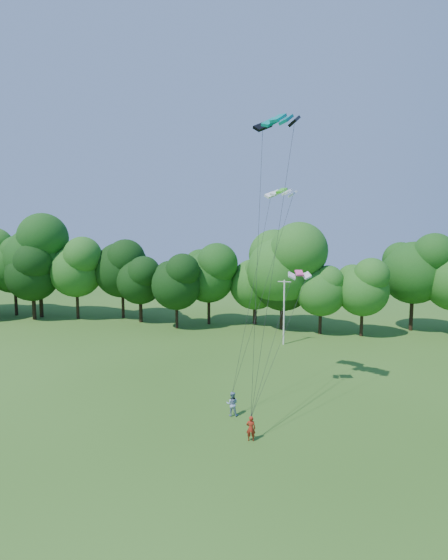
# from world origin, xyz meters

# --- Properties ---
(ground) EXTENTS (160.00, 160.00, 0.00)m
(ground) POSITION_xyz_m (0.00, 0.00, 0.00)
(ground) COLOR #2E5818
(ground) RESTS_ON ground
(utility_pole) EXTENTS (1.44, 0.18, 7.20)m
(utility_pole) POSITION_xyz_m (3.03, 28.49, 3.73)
(utility_pole) COLOR silver
(utility_pole) RESTS_ON ground
(kite_flyer_left) EXTENTS (0.62, 0.45, 1.57)m
(kite_flyer_left) POSITION_xyz_m (3.35, 5.95, 0.78)
(kite_flyer_left) COLOR #9E2514
(kite_flyer_left) RESTS_ON ground
(kite_flyer_right) EXTENTS (0.89, 0.73, 1.69)m
(kite_flyer_right) POSITION_xyz_m (1.48, 9.15, 0.85)
(kite_flyer_right) COLOR #89A0BF
(kite_flyer_right) RESTS_ON ground
(kite_teal) EXTENTS (3.24, 2.35, 0.78)m
(kite_teal) POSITION_xyz_m (4.18, 10.73, 20.02)
(kite_teal) COLOR #04857E
(kite_teal) RESTS_ON ground
(kite_green) EXTENTS (2.60, 1.89, 0.49)m
(kite_green) POSITION_xyz_m (4.05, 14.73, 15.67)
(kite_green) COLOR #3ECF1F
(kite_green) RESTS_ON ground
(kite_pink) EXTENTS (1.85, 1.24, 0.41)m
(kite_pink) POSITION_xyz_m (5.53, 14.09, 9.50)
(kite_pink) COLOR #FF4693
(kite_pink) RESTS_ON ground
(tree_back_west) EXTENTS (10.23, 10.23, 14.87)m
(tree_back_west) POSITION_xyz_m (-32.53, 35.20, 9.29)
(tree_back_west) COLOR #382616
(tree_back_west) RESTS_ON ground
(tree_back_center) EXTENTS (8.44, 8.44, 12.27)m
(tree_back_center) POSITION_xyz_m (2.12, 36.00, 7.66)
(tree_back_center) COLOR black
(tree_back_center) RESTS_ON ground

